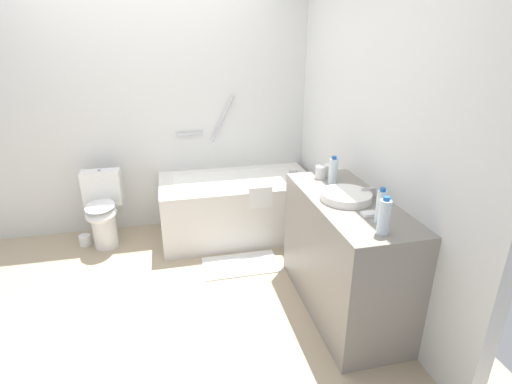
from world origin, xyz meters
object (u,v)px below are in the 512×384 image
(water_bottle_2, at_px, (381,206))
(soap_dish, at_px, (369,214))
(bathtub, at_px, (237,205))
(water_bottle_0, at_px, (384,217))
(toilet_paper_roll, at_px, (85,240))
(bath_mat, at_px, (241,265))
(drinking_glass_0, at_px, (320,172))
(sink_basin, at_px, (346,196))
(sink_faucet, at_px, (373,193))
(water_bottle_1, at_px, (333,171))
(toilet, at_px, (103,209))
(drinking_glass_1, at_px, (329,170))

(water_bottle_2, xyz_separation_m, soap_dish, (-0.01, 0.10, -0.09))
(bathtub, xyz_separation_m, water_bottle_2, (0.57, -1.69, 0.66))
(water_bottle_0, relative_size, toilet_paper_roll, 2.06)
(soap_dish, xyz_separation_m, bath_mat, (-0.64, 0.98, -0.88))
(drinking_glass_0, bearing_deg, soap_dish, -86.47)
(sink_basin, bearing_deg, bath_mat, 130.18)
(sink_basin, height_order, sink_faucet, sink_faucet)
(sink_basin, relative_size, sink_faucet, 2.26)
(bathtub, bearing_deg, bath_mat, -97.90)
(sink_faucet, distance_m, water_bottle_1, 0.36)
(bath_mat, bearing_deg, sink_basin, -49.82)
(toilet, xyz_separation_m, water_bottle_1, (1.85, -1.09, 0.61))
(toilet, distance_m, water_bottle_2, 2.64)
(water_bottle_1, xyz_separation_m, toilet_paper_roll, (-2.06, 1.10, -0.93))
(bathtub, xyz_separation_m, drinking_glass_0, (0.51, -0.88, 0.61))
(toilet, height_order, drinking_glass_0, drinking_glass_0)
(bathtub, height_order, toilet, bathtub)
(drinking_glass_0, height_order, bath_mat, drinking_glass_0)
(toilet, height_order, soap_dish, soap_dish)
(sink_faucet, relative_size, water_bottle_2, 0.69)
(toilet, relative_size, water_bottle_2, 3.30)
(bath_mat, bearing_deg, water_bottle_0, -63.85)
(sink_basin, xyz_separation_m, drinking_glass_1, (0.08, 0.49, 0.02))
(water_bottle_2, distance_m, drinking_glass_0, 0.82)
(sink_basin, distance_m, soap_dish, 0.26)
(water_bottle_1, relative_size, toilet_paper_roll, 1.96)
(sink_faucet, relative_size, drinking_glass_1, 1.66)
(soap_dish, bearing_deg, bath_mat, 123.29)
(water_bottle_2, height_order, drinking_glass_1, water_bottle_2)
(water_bottle_0, height_order, drinking_glass_1, water_bottle_0)
(bath_mat, bearing_deg, soap_dish, -56.71)
(bathtub, height_order, water_bottle_0, bathtub)
(bath_mat, bearing_deg, water_bottle_1, -32.06)
(bathtub, xyz_separation_m, water_bottle_0, (0.51, -1.83, 0.67))
(bathtub, height_order, bath_mat, bathtub)
(sink_faucet, distance_m, drinking_glass_1, 0.50)
(drinking_glass_0, bearing_deg, bathtub, 120.05)
(soap_dish, distance_m, bath_mat, 1.46)
(water_bottle_0, distance_m, toilet_paper_roll, 2.93)
(bathtub, bearing_deg, toilet_paper_roll, 176.91)
(toilet, xyz_separation_m, drinking_glass_0, (1.81, -0.95, 0.55))
(sink_basin, height_order, soap_dish, sink_basin)
(sink_faucet, bearing_deg, soap_dish, -122.32)
(bathtub, relative_size, bath_mat, 2.25)
(bathtub, distance_m, soap_dish, 1.78)
(water_bottle_0, distance_m, drinking_glass_1, 0.99)
(sink_faucet, height_order, water_bottle_0, water_bottle_0)
(water_bottle_2, relative_size, toilet_paper_roll, 2.00)
(water_bottle_2, height_order, soap_dish, water_bottle_2)
(water_bottle_2, height_order, drinking_glass_0, water_bottle_2)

